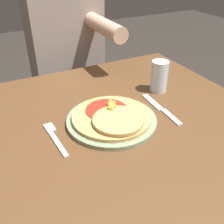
{
  "coord_description": "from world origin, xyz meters",
  "views": [
    {
      "loc": [
        -0.36,
        -0.62,
        1.21
      ],
      "look_at": [
        -0.05,
        -0.0,
        0.76
      ],
      "focal_mm": 42.0,
      "sensor_mm": 36.0,
      "label": 1
    }
  ],
  "objects_px": {
    "plate": "(112,121)",
    "person_diner": "(67,52)",
    "drinking_glass": "(159,76)",
    "dining_table": "(123,145)",
    "knife": "(161,109)",
    "fork": "(54,137)",
    "pizza": "(113,117)"
  },
  "relations": [
    {
      "from": "knife",
      "to": "plate",
      "type": "bearing_deg",
      "value": 177.31
    },
    {
      "from": "fork",
      "to": "dining_table",
      "type": "bearing_deg",
      "value": -1.37
    },
    {
      "from": "drinking_glass",
      "to": "knife",
      "type": "bearing_deg",
      "value": -120.37
    },
    {
      "from": "fork",
      "to": "person_diner",
      "type": "xyz_separation_m",
      "value": [
        0.27,
        0.68,
        0.0
      ]
    },
    {
      "from": "dining_table",
      "to": "drinking_glass",
      "type": "relative_size",
      "value": 7.71
    },
    {
      "from": "knife",
      "to": "drinking_glass",
      "type": "bearing_deg",
      "value": 59.63
    },
    {
      "from": "plate",
      "to": "knife",
      "type": "relative_size",
      "value": 1.32
    },
    {
      "from": "person_diner",
      "to": "drinking_glass",
      "type": "bearing_deg",
      "value": -72.11
    },
    {
      "from": "dining_table",
      "to": "person_diner",
      "type": "distance_m",
      "value": 0.69
    },
    {
      "from": "plate",
      "to": "person_diner",
      "type": "bearing_deg",
      "value": 83.48
    },
    {
      "from": "pizza",
      "to": "dining_table",
      "type": "bearing_deg",
      "value": 11.65
    },
    {
      "from": "dining_table",
      "to": "fork",
      "type": "bearing_deg",
      "value": 178.63
    },
    {
      "from": "knife",
      "to": "dining_table",
      "type": "bearing_deg",
      "value": 175.25
    },
    {
      "from": "knife",
      "to": "person_diner",
      "type": "bearing_deg",
      "value": 99.08
    },
    {
      "from": "plate",
      "to": "knife",
      "type": "distance_m",
      "value": 0.19
    },
    {
      "from": "dining_table",
      "to": "person_diner",
      "type": "relative_size",
      "value": 0.76
    },
    {
      "from": "dining_table",
      "to": "pizza",
      "type": "distance_m",
      "value": 0.15
    },
    {
      "from": "person_diner",
      "to": "knife",
      "type": "bearing_deg",
      "value": -80.92
    },
    {
      "from": "fork",
      "to": "knife",
      "type": "height_order",
      "value": "same"
    },
    {
      "from": "fork",
      "to": "drinking_glass",
      "type": "bearing_deg",
      "value": 13.33
    },
    {
      "from": "plate",
      "to": "pizza",
      "type": "relative_size",
      "value": 1.15
    },
    {
      "from": "pizza",
      "to": "fork",
      "type": "xyz_separation_m",
      "value": [
        -0.19,
        0.01,
        -0.02
      ]
    },
    {
      "from": "dining_table",
      "to": "pizza",
      "type": "bearing_deg",
      "value": -168.35
    },
    {
      "from": "dining_table",
      "to": "drinking_glass",
      "type": "bearing_deg",
      "value": 27.42
    },
    {
      "from": "dining_table",
      "to": "plate",
      "type": "bearing_deg",
      "value": -176.12
    },
    {
      "from": "drinking_glass",
      "to": "pizza",
      "type": "bearing_deg",
      "value": -155.05
    },
    {
      "from": "plate",
      "to": "person_diner",
      "type": "relative_size",
      "value": 0.24
    },
    {
      "from": "plate",
      "to": "fork",
      "type": "relative_size",
      "value": 1.65
    },
    {
      "from": "dining_table",
      "to": "fork",
      "type": "xyz_separation_m",
      "value": [
        -0.23,
        0.01,
        0.12
      ]
    },
    {
      "from": "plate",
      "to": "knife",
      "type": "bearing_deg",
      "value": -2.69
    },
    {
      "from": "pizza",
      "to": "person_diner",
      "type": "height_order",
      "value": "person_diner"
    },
    {
      "from": "pizza",
      "to": "knife",
      "type": "height_order",
      "value": "pizza"
    }
  ]
}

